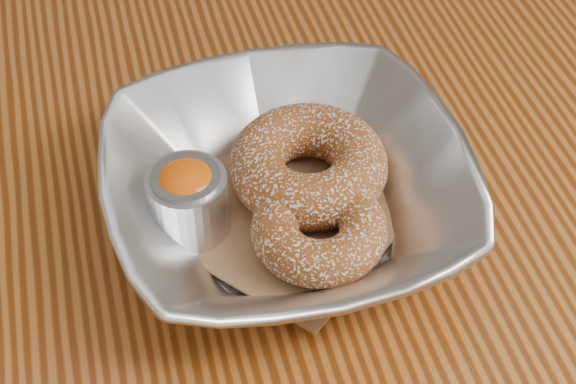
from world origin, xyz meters
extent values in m
cube|color=brown|center=(0.00, 0.00, 0.73)|extent=(1.20, 0.80, 0.04)
imported|color=silver|center=(-0.11, -0.04, 0.78)|extent=(0.25, 0.25, 0.06)
cube|color=brown|center=(-0.11, -0.04, 0.76)|extent=(0.20, 0.20, 0.00)
torus|color=brown|center=(-0.09, -0.02, 0.78)|extent=(0.15, 0.15, 0.04)
torus|color=brown|center=(-0.10, -0.07, 0.78)|extent=(0.11, 0.11, 0.03)
cylinder|color=silver|center=(-0.18, -0.03, 0.78)|extent=(0.05, 0.05, 0.05)
cylinder|color=gray|center=(-0.18, -0.03, 0.79)|extent=(0.05, 0.05, 0.04)
ellipsoid|color=#F75A07|center=(-0.18, -0.03, 0.80)|extent=(0.04, 0.04, 0.03)
camera|label=1|loc=(-0.22, -0.43, 1.21)|focal=55.00mm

